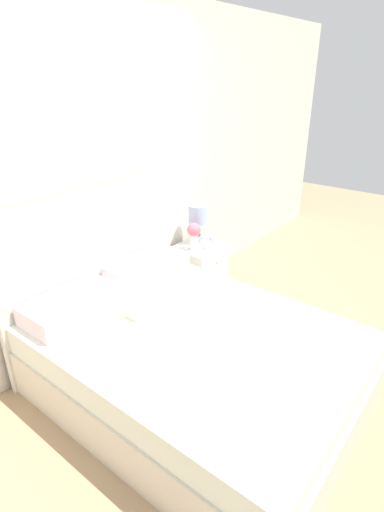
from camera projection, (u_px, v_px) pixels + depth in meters
name	position (u px, v px, depth m)	size (l,w,h in m)	color
ground_plane	(99.00, 338.00, 3.36)	(12.00, 12.00, 0.00)	tan
wall_back	(75.00, 185.00, 2.85)	(8.00, 0.06, 2.60)	silver
bed	(185.00, 354.00, 2.71)	(1.55, 2.04, 1.28)	beige
nightstand	(199.00, 271.00, 3.91)	(0.44, 0.41, 0.53)	white
table_lamp	(198.00, 218.00, 3.78)	(0.18, 0.18, 0.38)	#A8B2BC
flower_vase	(194.00, 233.00, 3.65)	(0.13, 0.13, 0.26)	white
teacup	(208.00, 246.00, 3.73)	(0.11, 0.11, 0.06)	white
alarm_clock	(213.00, 240.00, 3.84)	(0.07, 0.06, 0.07)	silver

